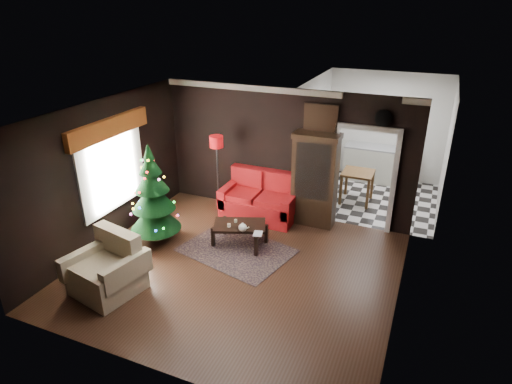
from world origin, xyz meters
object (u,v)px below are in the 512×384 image
at_px(curio_cabinet, 315,182).
at_px(floor_lamp, 218,177).
at_px(coffee_table, 240,234).
at_px(teapot, 243,227).
at_px(loveseat, 260,196).
at_px(christmas_tree, 153,194).
at_px(wall_clock, 383,118).
at_px(kitchen_table, 357,187).
at_px(armchair, 106,267).

xyz_separation_m(curio_cabinet, floor_lamp, (-2.12, -0.30, -0.12)).
height_order(coffee_table, teapot, teapot).
relative_size(loveseat, christmas_tree, 0.91).
xyz_separation_m(teapot, wall_clock, (2.08, 1.88, 1.84)).
bearing_deg(teapot, floor_lamp, 131.47).
distance_m(floor_lamp, wall_clock, 3.69).
height_order(floor_lamp, teapot, floor_lamp).
distance_m(christmas_tree, teapot, 1.83).
height_order(loveseat, kitchen_table, loveseat).
height_order(teapot, kitchen_table, kitchen_table).
height_order(loveseat, curio_cabinet, curio_cabinet).
xyz_separation_m(christmas_tree, teapot, (1.73, 0.31, -0.51)).
bearing_deg(coffee_table, wall_clock, 36.14).
height_order(christmas_tree, kitchen_table, christmas_tree).
bearing_deg(teapot, kitchen_table, 63.97).
relative_size(teapot, kitchen_table, 0.24).
bearing_deg(kitchen_table, loveseat, -137.49).
bearing_deg(christmas_tree, curio_cabinet, 37.61).
height_order(christmas_tree, coffee_table, christmas_tree).
bearing_deg(christmas_tree, coffee_table, 19.27).
height_order(armchair, teapot, armchair).
relative_size(christmas_tree, wall_clock, 5.85).
height_order(christmas_tree, wall_clock, wall_clock).
bearing_deg(armchair, wall_clock, 58.52).
relative_size(floor_lamp, christmas_tree, 1.01).
distance_m(curio_cabinet, floor_lamp, 2.14).
bearing_deg(wall_clock, coffee_table, -143.86).
height_order(curio_cabinet, floor_lamp, curio_cabinet).
relative_size(coffee_table, wall_clock, 3.09).
xyz_separation_m(christmas_tree, wall_clock, (3.81, 2.19, 1.33)).
bearing_deg(coffee_table, armchair, -122.28).
distance_m(christmas_tree, coffee_table, 1.84).
xyz_separation_m(floor_lamp, wall_clock, (3.32, 0.48, 1.55)).
xyz_separation_m(loveseat, teapot, (0.27, -1.48, 0.04)).
relative_size(loveseat, teapot, 9.42).
xyz_separation_m(floor_lamp, christmas_tree, (-0.49, -1.71, 0.22)).
xyz_separation_m(coffee_table, kitchen_table, (1.70, 2.90, 0.14)).
distance_m(loveseat, kitchen_table, 2.45).
relative_size(armchair, wall_clock, 3.17).
bearing_deg(curio_cabinet, coffee_table, -125.70).
relative_size(loveseat, coffee_table, 1.72).
distance_m(curio_cabinet, armchair, 4.41).
bearing_deg(teapot, armchair, -128.57).
bearing_deg(kitchen_table, floor_lamp, -148.00).
bearing_deg(teapot, christmas_tree, -169.96).
xyz_separation_m(curio_cabinet, armchair, (-2.43, -3.65, -0.49)).
relative_size(floor_lamp, teapot, 10.45).
relative_size(loveseat, wall_clock, 5.31).
bearing_deg(armchair, christmas_tree, 108.09).
distance_m(teapot, kitchen_table, 3.49).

